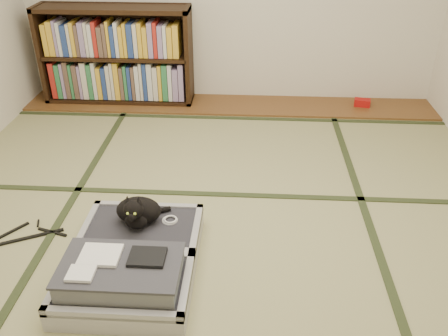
{
  "coord_description": "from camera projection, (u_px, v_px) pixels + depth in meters",
  "views": [
    {
      "loc": [
        0.22,
        -2.38,
        1.86
      ],
      "look_at": [
        0.05,
        0.35,
        0.25
      ],
      "focal_mm": 38.0,
      "sensor_mm": 36.0,
      "label": 1
    }
  ],
  "objects": [
    {
      "name": "cat",
      "position": [
        138.0,
        211.0,
        2.78
      ],
      "size": [
        0.31,
        0.31,
        0.25
      ],
      "color": "black",
      "rests_on": "suitcase"
    },
    {
      "name": "hanger",
      "position": [
        31.0,
        234.0,
        2.95
      ],
      "size": [
        0.42,
        0.28,
        0.01
      ],
      "color": "black",
      "rests_on": "floor"
    },
    {
      "name": "suitcase",
      "position": [
        132.0,
        262.0,
        2.59
      ],
      "size": [
        0.69,
        0.92,
        0.27
      ],
      "color": "#ACABB0",
      "rests_on": "floor"
    },
    {
      "name": "bookcase",
      "position": [
        117.0,
        57.0,
        4.61
      ],
      "size": [
        1.46,
        0.33,
        0.94
      ],
      "color": "black",
      "rests_on": "wood_strip"
    },
    {
      "name": "cable_coil",
      "position": [
        170.0,
        220.0,
        2.85
      ],
      "size": [
        0.1,
        0.1,
        0.02
      ],
      "color": "white",
      "rests_on": "suitcase"
    },
    {
      "name": "red_item",
      "position": [
        362.0,
        103.0,
        4.65
      ],
      "size": [
        0.16,
        0.12,
        0.07
      ],
      "primitive_type": "cube",
      "rotation": [
        0.0,
        0.0,
        -0.19
      ],
      "color": "#AF100E",
      "rests_on": "wood_strip"
    },
    {
      "name": "tatami_borders",
      "position": [
        218.0,
        187.0,
        3.42
      ],
      "size": [
        4.0,
        4.5,
        0.01
      ],
      "color": "#2D381E",
      "rests_on": "ground"
    },
    {
      "name": "wood_strip",
      "position": [
        229.0,
        105.0,
        4.71
      ],
      "size": [
        4.0,
        0.5,
        0.02
      ],
      "primitive_type": "cube",
      "color": "brown",
      "rests_on": "ground"
    },
    {
      "name": "floor",
      "position": [
        213.0,
        230.0,
        3.0
      ],
      "size": [
        4.5,
        4.5,
        0.0
      ],
      "primitive_type": "plane",
      "color": "tan",
      "rests_on": "ground"
    }
  ]
}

